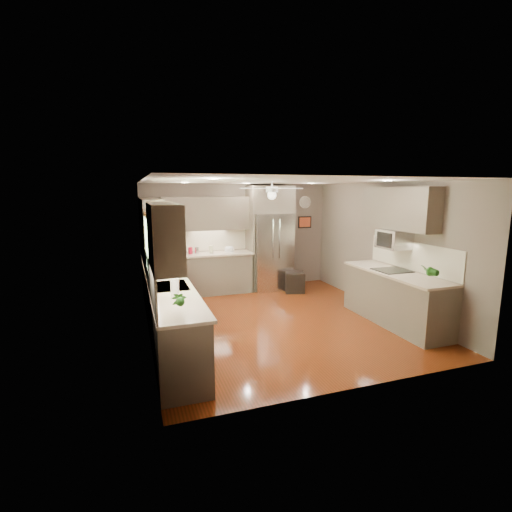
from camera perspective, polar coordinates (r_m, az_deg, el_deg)
floor at (r=6.89m, az=3.24°, el=-9.84°), size 5.00×5.00×0.00m
ceiling at (r=6.48m, az=3.46°, el=11.42°), size 5.00×5.00×0.00m
wall_back at (r=8.91m, az=-2.76°, el=3.00°), size 4.50×0.00×4.50m
wall_front at (r=4.41m, az=15.77°, el=-4.70°), size 4.50×0.00×4.50m
wall_left at (r=6.10m, az=-16.62°, el=-0.71°), size 0.00×5.00×5.00m
wall_right at (r=7.70m, az=19.04°, el=1.34°), size 0.00×5.00×5.00m
canister_a at (r=8.38m, az=-10.06°, el=0.82°), size 0.13×0.13×0.16m
canister_b at (r=8.46m, az=-9.09°, el=0.86°), size 0.12×0.12×0.15m
canister_c at (r=8.47m, az=-6.93°, el=1.07°), size 0.10×0.10×0.16m
soap_bottle at (r=6.10m, az=-14.69°, el=-2.67°), size 0.09×0.09×0.19m
potted_plant_left at (r=4.38m, az=-11.60°, el=-6.58°), size 0.19×0.14×0.33m
potted_plant_right at (r=6.38m, az=25.03°, el=-2.09°), size 0.20×0.17×0.33m
bowl at (r=8.55m, az=-4.10°, el=0.77°), size 0.27×0.27×0.05m
left_run at (r=6.44m, az=-13.70°, el=-7.02°), size 0.65×4.70×1.45m
back_run at (r=8.59m, az=-6.81°, el=-2.52°), size 1.85×0.65×1.45m
uppers at (r=6.94m, az=-4.55°, el=6.13°), size 4.50×4.70×0.95m
window at (r=5.56m, az=-16.24°, el=1.43°), size 0.05×1.12×0.92m
sink at (r=5.70m, az=-13.02°, el=-4.80°), size 0.50×0.70×0.32m
refrigerator at (r=8.82m, az=2.25°, el=2.53°), size 1.06×0.75×2.45m
right_run at (r=7.05m, az=20.60°, el=-5.89°), size 0.70×2.20×1.45m
microwave at (r=7.11m, az=20.42°, el=2.45°), size 0.43×0.55×0.34m
ceiling_fan at (r=6.76m, az=2.47°, el=9.95°), size 1.18×1.18×0.32m
recessed_lights at (r=6.84m, az=1.85°, el=11.31°), size 2.84×3.14×0.01m
wall_clock at (r=9.47m, az=7.56°, el=8.20°), size 0.30×0.03×0.30m
framed_print at (r=9.50m, az=7.50°, el=5.18°), size 0.36×0.03×0.30m
stool at (r=8.70m, az=5.95°, el=-4.00°), size 0.54×0.54×0.49m
paper_towel at (r=5.01m, az=-12.38°, el=-4.81°), size 0.11×0.11×0.28m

